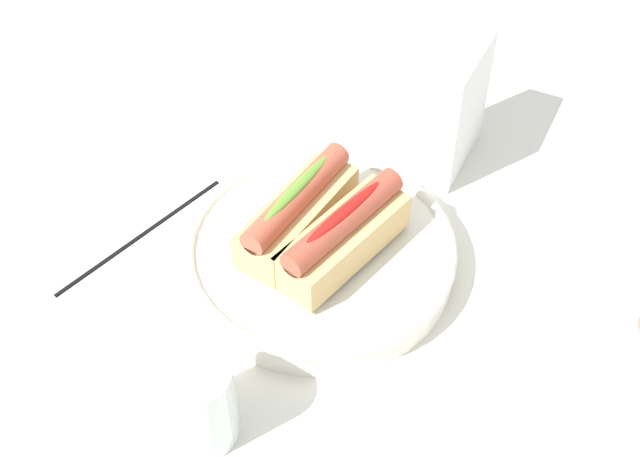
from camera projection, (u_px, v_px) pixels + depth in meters
name	position (u px, v px, depth m)	size (l,w,h in m)	color
ground_plane	(327.00, 279.00, 0.87)	(2.40, 2.40, 0.00)	silver
serving_bowl	(320.00, 253.00, 0.87)	(0.27, 0.27, 0.04)	silver
hotdog_front	(297.00, 211.00, 0.85)	(0.16, 0.09, 0.06)	#DBB270
hotdog_back	(343.00, 235.00, 0.82)	(0.16, 0.10, 0.06)	#DBB270
water_glass	(197.00, 405.00, 0.73)	(0.07, 0.07, 0.09)	white
paper_towel_roll	(635.00, 375.00, 0.72)	(0.11, 0.11, 0.13)	white
napkin_box	(454.00, 108.00, 0.94)	(0.11, 0.04, 0.15)	white
chopstick_near	(141.00, 235.00, 0.91)	(0.01, 0.01, 0.22)	black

